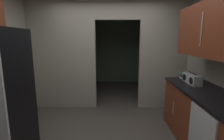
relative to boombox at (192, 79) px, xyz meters
name	(u,v)px	position (x,y,z in m)	size (l,w,h in m)	color
kitchen_partition	(105,50)	(-1.58, 1.14, 0.43)	(3.78, 0.12, 2.70)	#9E998C
adjoining_room_shell	(110,49)	(-1.51, 2.95, 0.35)	(3.78, 2.57, 2.70)	slate
lower_cabinet_run	(205,120)	(0.03, -0.45, -0.54)	(0.69, 1.87, 0.92)	maroon
upper_cabinet_counterside	(215,29)	(0.03, -0.45, 0.81)	(0.36, 1.68, 0.78)	maroon
boombox	(192,79)	(0.00, 0.00, 0.00)	(0.16, 0.44, 0.19)	#B2B2B7
book_stack	(183,76)	(0.00, 0.39, -0.03)	(0.15, 0.16, 0.11)	beige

